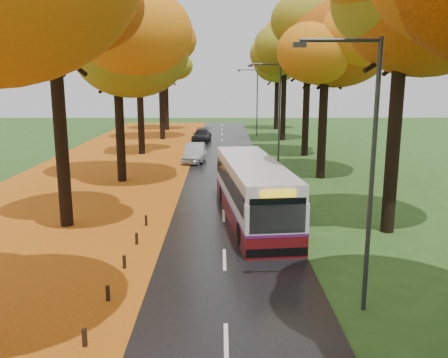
{
  "coord_description": "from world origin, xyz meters",
  "views": [
    {
      "loc": [
        -0.13,
        -5.25,
        6.89
      ],
      "look_at": [
        0.0,
        14.92,
        2.6
      ],
      "focal_mm": 38.0,
      "sensor_mm": 36.0,
      "label": 1
    }
  ],
  "objects_px": {
    "streetlamp_near": "(364,157)",
    "streetlamp_far": "(255,97)",
    "bus": "(253,189)",
    "car_silver": "(195,152)",
    "car_dark": "(202,135)",
    "streetlamp_mid": "(276,109)",
    "car_white": "(194,155)"
  },
  "relations": [
    {
      "from": "streetlamp_near",
      "to": "streetlamp_far",
      "type": "relative_size",
      "value": 1.0
    },
    {
      "from": "streetlamp_near",
      "to": "streetlamp_far",
      "type": "distance_m",
      "value": 44.0
    },
    {
      "from": "bus",
      "to": "car_silver",
      "type": "relative_size",
      "value": 2.49
    },
    {
      "from": "car_dark",
      "to": "streetlamp_mid",
      "type": "bearing_deg",
      "value": -65.48
    },
    {
      "from": "streetlamp_near",
      "to": "streetlamp_far",
      "type": "height_order",
      "value": "same"
    },
    {
      "from": "streetlamp_near",
      "to": "car_dark",
      "type": "bearing_deg",
      "value": 99.01
    },
    {
      "from": "streetlamp_mid",
      "to": "car_white",
      "type": "bearing_deg",
      "value": 149.88
    },
    {
      "from": "streetlamp_far",
      "to": "car_white",
      "type": "bearing_deg",
      "value": -108.94
    },
    {
      "from": "car_white",
      "to": "car_dark",
      "type": "distance_m",
      "value": 13.56
    },
    {
      "from": "streetlamp_mid",
      "to": "car_white",
      "type": "xyz_separation_m",
      "value": [
        -6.3,
        3.65,
        -4.06
      ]
    },
    {
      "from": "bus",
      "to": "streetlamp_mid",
      "type": "bearing_deg",
      "value": 72.55
    },
    {
      "from": "streetlamp_near",
      "to": "car_dark",
      "type": "height_order",
      "value": "streetlamp_near"
    },
    {
      "from": "car_white",
      "to": "car_silver",
      "type": "distance_m",
      "value": 0.99
    },
    {
      "from": "streetlamp_far",
      "to": "bus",
      "type": "height_order",
      "value": "streetlamp_far"
    },
    {
      "from": "car_white",
      "to": "car_dark",
      "type": "bearing_deg",
      "value": 103.31
    },
    {
      "from": "car_white",
      "to": "streetlamp_near",
      "type": "bearing_deg",
      "value": -62.55
    },
    {
      "from": "streetlamp_near",
      "to": "car_white",
      "type": "relative_size",
      "value": 2.23
    },
    {
      "from": "streetlamp_mid",
      "to": "streetlamp_far",
      "type": "bearing_deg",
      "value": 90.0
    },
    {
      "from": "car_dark",
      "to": "streetlamp_far",
      "type": "bearing_deg",
      "value": 42.26
    },
    {
      "from": "streetlamp_near",
      "to": "streetlamp_mid",
      "type": "bearing_deg",
      "value": 90.0
    },
    {
      "from": "streetlamp_near",
      "to": "car_white",
      "type": "height_order",
      "value": "streetlamp_near"
    },
    {
      "from": "streetlamp_near",
      "to": "car_white",
      "type": "xyz_separation_m",
      "value": [
        -6.3,
        25.65,
        -4.06
      ]
    },
    {
      "from": "car_dark",
      "to": "car_white",
      "type": "bearing_deg",
      "value": -85.68
    },
    {
      "from": "streetlamp_mid",
      "to": "streetlamp_near",
      "type": "bearing_deg",
      "value": -90.0
    },
    {
      "from": "car_dark",
      "to": "bus",
      "type": "bearing_deg",
      "value": -78.25
    },
    {
      "from": "streetlamp_mid",
      "to": "car_white",
      "type": "relative_size",
      "value": 2.23
    },
    {
      "from": "streetlamp_near",
      "to": "car_silver",
      "type": "height_order",
      "value": "streetlamp_near"
    },
    {
      "from": "car_silver",
      "to": "car_dark",
      "type": "xyz_separation_m",
      "value": [
        0.08,
        12.59,
        -0.07
      ]
    },
    {
      "from": "car_silver",
      "to": "car_dark",
      "type": "height_order",
      "value": "car_silver"
    },
    {
      "from": "streetlamp_mid",
      "to": "car_white",
      "type": "height_order",
      "value": "streetlamp_mid"
    },
    {
      "from": "streetlamp_far",
      "to": "streetlamp_near",
      "type": "bearing_deg",
      "value": -90.0
    },
    {
      "from": "bus",
      "to": "car_white",
      "type": "bearing_deg",
      "value": 96.93
    }
  ]
}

